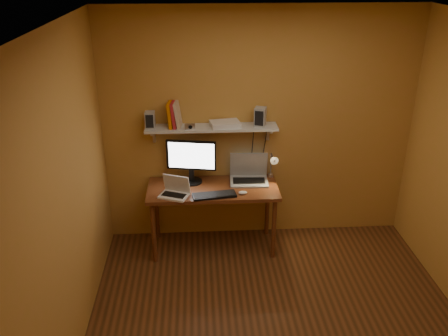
{
  "coord_description": "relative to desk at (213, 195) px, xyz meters",
  "views": [
    {
      "loc": [
        -0.68,
        -3.26,
        3.04
      ],
      "look_at": [
        -0.41,
        1.18,
        1.02
      ],
      "focal_mm": 38.0,
      "sensor_mm": 36.0,
      "label": 1
    }
  ],
  "objects": [
    {
      "name": "monitor",
      "position": [
        -0.22,
        0.15,
        0.36
      ],
      "size": [
        0.53,
        0.26,
        0.49
      ],
      "rotation": [
        0.0,
        0.0,
        -0.18
      ],
      "color": "black",
      "rests_on": "desk"
    },
    {
      "name": "netbook",
      "position": [
        -0.4,
        -0.15,
        0.14
      ],
      "size": [
        0.34,
        0.3,
        0.22
      ],
      "rotation": [
        0.0,
        0.0,
        -0.39
      ],
      "color": "silver",
      "rests_on": "desk"
    },
    {
      "name": "keyboard",
      "position": [
        0.01,
        -0.2,
        0.1
      ],
      "size": [
        0.47,
        0.21,
        0.02
      ],
      "primitive_type": "cube",
      "rotation": [
        0.0,
        0.0,
        0.14
      ],
      "color": "black",
      "rests_on": "desk"
    },
    {
      "name": "speaker_left",
      "position": [
        -0.64,
        0.19,
        0.8
      ],
      "size": [
        0.1,
        0.1,
        0.18
      ],
      "primitive_type": "cube",
      "rotation": [
        0.0,
        0.0,
        -0.03
      ],
      "color": "#92969A",
      "rests_on": "wall_shelf"
    },
    {
      "name": "speaker_right",
      "position": [
        0.51,
        0.19,
        0.81
      ],
      "size": [
        0.14,
        0.14,
        0.2
      ],
      "primitive_type": "cube",
      "rotation": [
        0.0,
        0.0,
        -0.34
      ],
      "color": "#92969A",
      "rests_on": "wall_shelf"
    },
    {
      "name": "shelf_camera",
      "position": [
        -0.23,
        0.12,
        0.74
      ],
      "size": [
        0.11,
        0.06,
        0.06
      ],
      "color": "silver",
      "rests_on": "wall_shelf"
    },
    {
      "name": "router",
      "position": [
        0.14,
        0.2,
        0.74
      ],
      "size": [
        0.34,
        0.26,
        0.05
      ],
      "primitive_type": "cube",
      "rotation": [
        0.0,
        0.0,
        0.18
      ],
      "color": "silver",
      "rests_on": "wall_shelf"
    },
    {
      "name": "wall_shelf",
      "position": [
        0.0,
        0.19,
        0.69
      ],
      "size": [
        1.4,
        0.25,
        0.21
      ],
      "color": "silver",
      "rests_on": "room"
    },
    {
      "name": "books",
      "position": [
        -0.39,
        0.2,
        0.84
      ],
      "size": [
        0.16,
        0.19,
        0.27
      ],
      "color": "#C76000",
      "rests_on": "wall_shelf"
    },
    {
      "name": "room",
      "position": [
        0.52,
        -1.28,
        0.64
      ],
      "size": [
        3.44,
        3.24,
        2.64
      ],
      "color": "brown",
      "rests_on": "ground"
    },
    {
      "name": "desk",
      "position": [
        0.0,
        0.0,
        0.0
      ],
      "size": [
        1.4,
        0.6,
        0.75
      ],
      "color": "brown",
      "rests_on": "ground"
    },
    {
      "name": "laptop",
      "position": [
        0.4,
        0.16,
        0.16
      ],
      "size": [
        0.43,
        0.32,
        0.31
      ],
      "rotation": [
        0.0,
        0.0,
        -0.05
      ],
      "color": "#92969A",
      "rests_on": "desk"
    },
    {
      "name": "desk_lamp",
      "position": [
        0.66,
        0.13,
        0.29
      ],
      "size": [
        0.09,
        0.23,
        0.38
      ],
      "color": "silver",
      "rests_on": "desk"
    },
    {
      "name": "mouse",
      "position": [
        0.31,
        -0.17,
        0.1
      ],
      "size": [
        0.09,
        0.07,
        0.03
      ],
      "primitive_type": "ellipsoid",
      "rotation": [
        0.0,
        0.0,
        0.08
      ],
      "color": "silver",
      "rests_on": "desk"
    }
  ]
}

